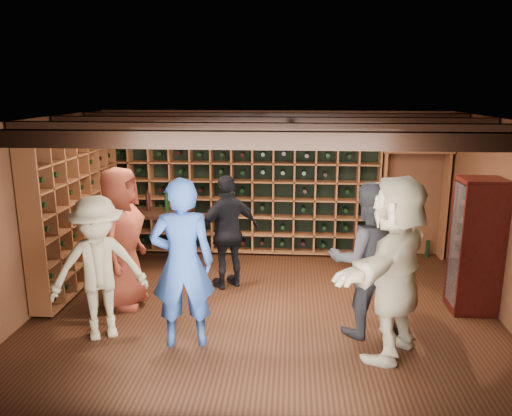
# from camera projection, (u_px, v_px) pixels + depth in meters

# --- Properties ---
(ground) EXTENTS (6.00, 6.00, 0.00)m
(ground) POSITION_uv_depth(u_px,v_px,m) (265.00, 310.00, 6.64)
(ground) COLOR #32180D
(ground) RESTS_ON ground
(room_shell) EXTENTS (6.00, 6.00, 6.00)m
(room_shell) POSITION_uv_depth(u_px,v_px,m) (266.00, 126.00, 6.12)
(room_shell) COLOR brown
(room_shell) RESTS_ON ground
(wine_rack_back) EXTENTS (4.65, 0.30, 2.20)m
(wine_rack_back) POSITION_uv_depth(u_px,v_px,m) (243.00, 190.00, 8.67)
(wine_rack_back) COLOR brown
(wine_rack_back) RESTS_ON ground
(wine_rack_left) EXTENTS (0.30, 2.65, 2.20)m
(wine_rack_left) POSITION_uv_depth(u_px,v_px,m) (78.00, 208.00, 7.37)
(wine_rack_left) COLOR brown
(wine_rack_left) RESTS_ON ground
(crate_shelf) EXTENTS (1.20, 0.32, 2.07)m
(crate_shelf) POSITION_uv_depth(u_px,v_px,m) (417.00, 168.00, 8.35)
(crate_shelf) COLOR brown
(crate_shelf) RESTS_ON ground
(display_cabinet) EXTENTS (0.55, 0.50, 1.75)m
(display_cabinet) POSITION_uv_depth(u_px,v_px,m) (476.00, 249.00, 6.44)
(display_cabinet) COLOR #370C0B
(display_cabinet) RESTS_ON ground
(man_blue_shirt) EXTENTS (0.79, 0.60, 1.95)m
(man_blue_shirt) POSITION_uv_depth(u_px,v_px,m) (183.00, 263.00, 5.55)
(man_blue_shirt) COLOR navy
(man_blue_shirt) RESTS_ON ground
(man_grey_suit) EXTENTS (0.99, 0.82, 1.85)m
(man_grey_suit) POSITION_uv_depth(u_px,v_px,m) (366.00, 260.00, 5.82)
(man_grey_suit) COLOR black
(man_grey_suit) RESTS_ON ground
(guest_red_floral) EXTENTS (0.66, 0.96, 1.89)m
(guest_red_floral) POSITION_uv_depth(u_px,v_px,m) (122.00, 238.00, 6.58)
(guest_red_floral) COLOR maroon
(guest_red_floral) RESTS_ON ground
(guest_woman_black) EXTENTS (1.04, 0.89, 1.68)m
(guest_woman_black) POSITION_uv_depth(u_px,v_px,m) (228.00, 232.00, 7.24)
(guest_woman_black) COLOR black
(guest_woman_black) RESTS_ON ground
(guest_khaki) EXTENTS (1.27, 1.05, 1.71)m
(guest_khaki) POSITION_uv_depth(u_px,v_px,m) (99.00, 268.00, 5.75)
(guest_khaki) COLOR gray
(guest_khaki) RESTS_ON ground
(guest_beige) EXTENTS (1.52, 1.90, 2.02)m
(guest_beige) POSITION_uv_depth(u_px,v_px,m) (395.00, 268.00, 5.33)
(guest_beige) COLOR tan
(guest_beige) RESTS_ON ground
(tasting_table) EXTENTS (1.29, 0.72, 1.22)m
(tasting_table) POSITION_uv_depth(u_px,v_px,m) (151.00, 219.00, 8.04)
(tasting_table) COLOR black
(tasting_table) RESTS_ON ground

